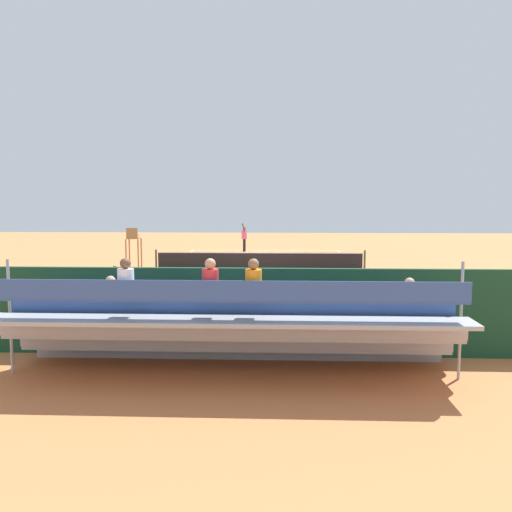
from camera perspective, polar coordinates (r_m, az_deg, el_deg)
The scene contains 12 objects.
ground_plane at distance 26.17m, azimuth 0.37°, elevation -1.68°, with size 60.00×60.00×0.00m, color #D17542.
court_line_markings at distance 26.20m, azimuth 0.38°, elevation -1.66°, with size 10.10×22.20×0.01m.
tennis_net at distance 26.11m, azimuth 0.38°, elevation -0.59°, with size 10.30×0.10×1.07m.
backdrop_wall at distance 12.22m, azimuth -2.02°, elevation -5.94°, with size 18.00×0.16×2.00m, color #194228.
bleacher_stand at distance 10.91m, azimuth -2.71°, elevation -7.67°, with size 9.06×2.40×2.48m.
umpire_chair at distance 26.89m, azimuth -12.95°, elevation 1.19°, with size 0.67×0.67×2.14m.
courtside_bench at distance 13.17m, azimuth 11.98°, elevation -7.15°, with size 1.80×0.40×0.93m.
equipment_bag at distance 12.96m, azimuth 3.34°, elevation -8.97°, with size 0.90×0.36×0.36m, color black.
tennis_player at distance 36.09m, azimuth -1.26°, elevation 2.09°, with size 0.42×0.55×1.93m.
tennis_racket at distance 36.76m, azimuth -2.48°, elevation 0.59°, with size 0.35×0.58×0.03m.
tennis_ball_near at distance 35.38m, azimuth 1.15°, elevation 0.41°, with size 0.07×0.07×0.07m, color #CCDB33.
line_judge at distance 13.51m, azimuth -15.21°, elevation -4.91°, with size 0.39×0.54×1.93m.
Camera 1 is at (-0.94, 25.91, 3.55)m, focal length 37.52 mm.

